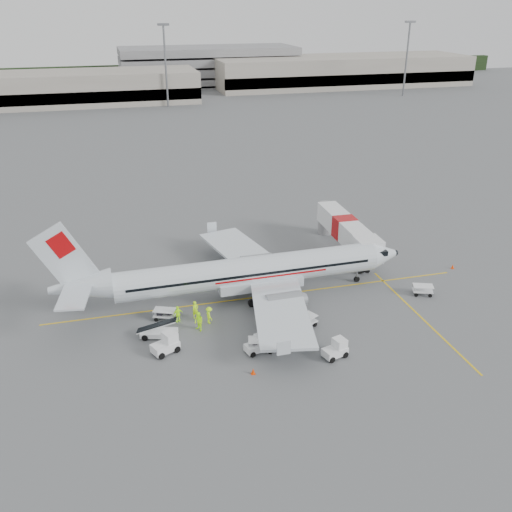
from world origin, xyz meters
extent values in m
plane|color=#56595B|center=(0.00, 0.00, 0.00)|extent=(360.00, 360.00, 0.00)
cube|color=yellow|center=(0.00, 0.00, 0.01)|extent=(44.00, 0.20, 0.01)
cube|color=yellow|center=(14.00, -8.00, 0.01)|extent=(0.20, 20.00, 0.01)
cone|color=#FA3A01|center=(23.21, 0.82, 0.27)|extent=(0.33, 0.33, 0.54)
cone|color=#FA3A01|center=(0.95, 11.10, 0.34)|extent=(0.42, 0.42, 0.69)
cone|color=#FA3A01|center=(-4.24, -12.79, 0.28)|extent=(0.35, 0.35, 0.57)
imported|color=#B8FB10|center=(-7.32, -2.48, 0.89)|extent=(0.76, 0.64, 1.79)
imported|color=#B8FB10|center=(-7.40, -4.89, 0.95)|extent=(1.07, 1.16, 1.91)
imported|color=#B8FB10|center=(-6.21, -3.81, 0.86)|extent=(0.83, 1.21, 1.72)
imported|color=#B8FB10|center=(-9.06, -2.81, 0.85)|extent=(1.08, 0.71, 1.70)
camera|label=1|loc=(-14.19, -50.59, 28.47)|focal=40.00mm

